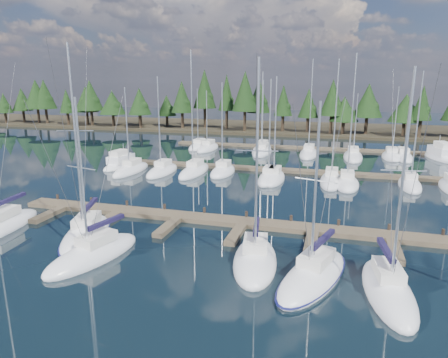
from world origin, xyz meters
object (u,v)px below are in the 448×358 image
(motor_yacht_left, at_px, (121,163))
(front_sailboat_4, at_px, (313,276))
(front_sailboat_2, at_px, (94,254))
(front_sailboat_3, at_px, (255,260))
(front_sailboat_0, at_px, (0,227))
(main_dock, at_px, (242,225))
(front_sailboat_5, at_px, (388,290))
(front_sailboat_1, at_px, (86,234))
(motor_yacht_right, at_px, (441,156))

(motor_yacht_left, bearing_deg, front_sailboat_4, -42.94)
(front_sailboat_2, height_order, front_sailboat_3, front_sailboat_3)
(front_sailboat_2, bearing_deg, front_sailboat_0, 166.57)
(motor_yacht_left, bearing_deg, front_sailboat_2, -63.50)
(main_dock, distance_m, front_sailboat_0, 20.54)
(main_dock, xyz_separation_m, motor_yacht_left, (-22.96, 19.52, 0.25))
(front_sailboat_5, bearing_deg, front_sailboat_3, 167.56)
(front_sailboat_3, relative_size, front_sailboat_4, 1.21)
(main_dock, relative_size, motor_yacht_left, 5.35)
(front_sailboat_1, height_order, motor_yacht_left, front_sailboat_1)
(front_sailboat_0, distance_m, front_sailboat_1, 7.98)
(front_sailboat_5, xyz_separation_m, motor_yacht_right, (12.83, 47.44, 0.21))
(front_sailboat_0, height_order, front_sailboat_2, front_sailboat_0)
(front_sailboat_0, height_order, motor_yacht_left, front_sailboat_0)
(front_sailboat_2, height_order, motor_yacht_left, front_sailboat_2)
(front_sailboat_0, bearing_deg, front_sailboat_5, -4.17)
(main_dock, bearing_deg, front_sailboat_3, -69.49)
(front_sailboat_1, height_order, motor_yacht_right, front_sailboat_1)
(motor_yacht_left, relative_size, motor_yacht_right, 0.85)
(front_sailboat_1, distance_m, front_sailboat_2, 4.23)
(motor_yacht_right, bearing_deg, front_sailboat_0, -133.73)
(front_sailboat_3, distance_m, motor_yacht_right, 50.29)
(front_sailboat_0, relative_size, front_sailboat_4, 1.22)
(front_sailboat_0, bearing_deg, front_sailboat_4, -3.48)
(front_sailboat_1, height_order, front_sailboat_4, front_sailboat_1)
(front_sailboat_4, bearing_deg, main_dock, 129.49)
(front_sailboat_0, bearing_deg, motor_yacht_left, 97.54)
(front_sailboat_3, xyz_separation_m, front_sailboat_5, (8.39, -1.85, 0.00))
(front_sailboat_0, xyz_separation_m, front_sailboat_1, (7.95, 0.62, -0.00))
(front_sailboat_3, xyz_separation_m, front_sailboat_4, (4.01, -1.22, -0.02))
(front_sailboat_0, bearing_deg, front_sailboat_2, -13.43)
(front_sailboat_2, bearing_deg, main_dock, 45.22)
(front_sailboat_2, distance_m, front_sailboat_5, 19.69)
(front_sailboat_0, relative_size, front_sailboat_1, 0.93)
(front_sailboat_2, height_order, front_sailboat_5, front_sailboat_5)
(motor_yacht_left, distance_m, motor_yacht_right, 50.55)
(front_sailboat_2, xyz_separation_m, motor_yacht_right, (32.52, 47.78, 0.23))
(front_sailboat_3, relative_size, motor_yacht_left, 1.76)
(front_sailboat_0, distance_m, front_sailboat_3, 22.04)
(front_sailboat_1, height_order, front_sailboat_3, front_sailboat_1)
(front_sailboat_3, distance_m, front_sailboat_4, 4.19)
(front_sailboat_2, height_order, front_sailboat_4, front_sailboat_2)
(front_sailboat_3, height_order, motor_yacht_right, front_sailboat_3)
(front_sailboat_3, bearing_deg, main_dock, 110.51)
(front_sailboat_2, xyz_separation_m, motor_yacht_left, (-14.16, 28.39, 0.18))
(motor_yacht_right, bearing_deg, front_sailboat_3, -114.96)
(front_sailboat_2, bearing_deg, front_sailboat_3, 10.98)
(front_sailboat_3, height_order, front_sailboat_5, front_sailboat_3)
(front_sailboat_1, bearing_deg, front_sailboat_3, -4.01)
(main_dock, xyz_separation_m, front_sailboat_2, (-8.80, -8.87, 0.07))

